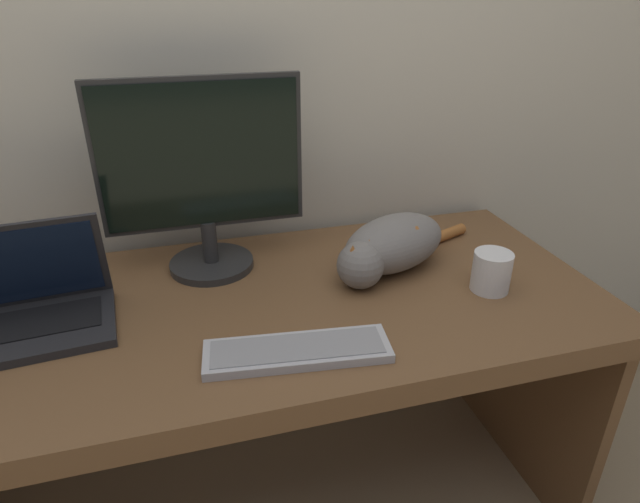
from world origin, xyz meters
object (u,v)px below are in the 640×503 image
object	(u,v)px
external_keyboard	(297,351)
cat	(391,245)
monitor	(203,176)
coffee_mug	(491,272)
laptop	(36,308)

from	to	relation	value
external_keyboard	cat	size ratio (longest dim) A/B	0.83
monitor	coffee_mug	world-z (taller)	monitor
laptop	external_keyboard	world-z (taller)	laptop
coffee_mug	cat	bearing A→B (deg)	140.57
laptop	coffee_mug	distance (m)	1.07
laptop	cat	distance (m)	0.86
cat	external_keyboard	bearing A→B (deg)	-159.41
monitor	laptop	xyz separation A→B (m)	(-0.40, -0.18, -0.21)
cat	monitor	bearing A→B (deg)	140.72
cat	coffee_mug	world-z (taller)	cat
laptop	cat	world-z (taller)	laptop
monitor	external_keyboard	distance (m)	0.52
monitor	cat	world-z (taller)	monitor
external_keyboard	cat	world-z (taller)	cat
coffee_mug	laptop	bearing A→B (deg)	173.23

